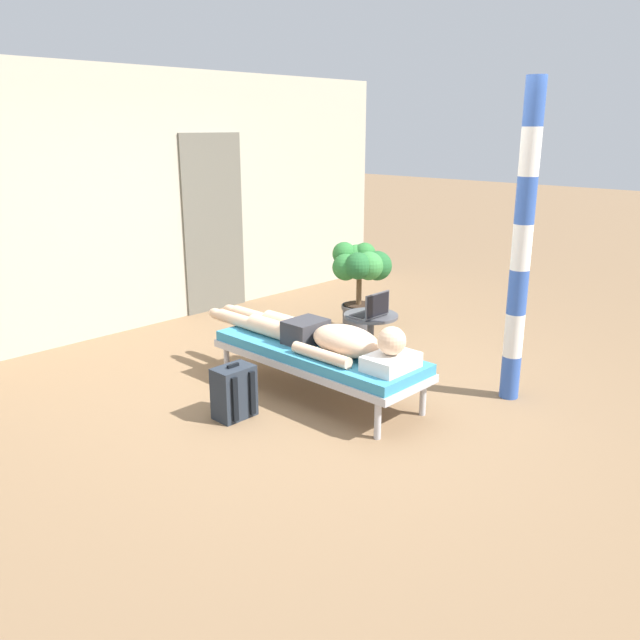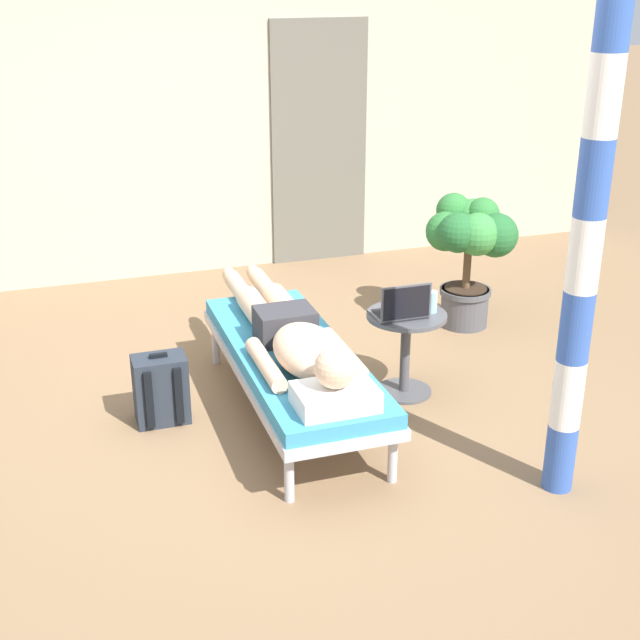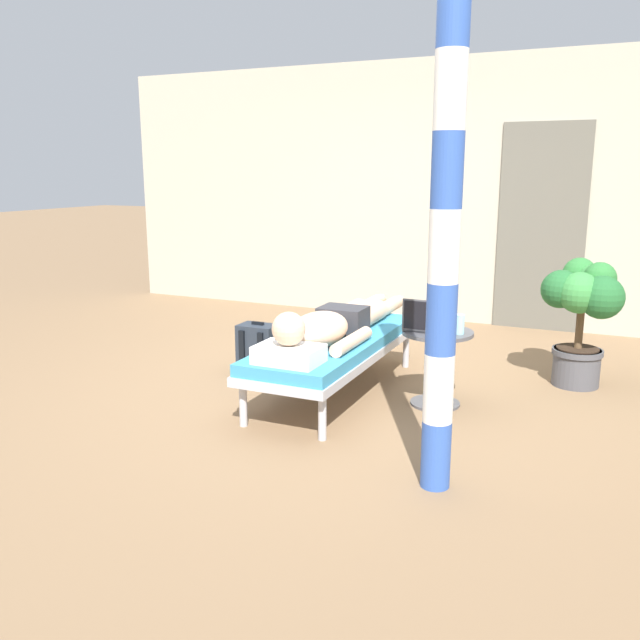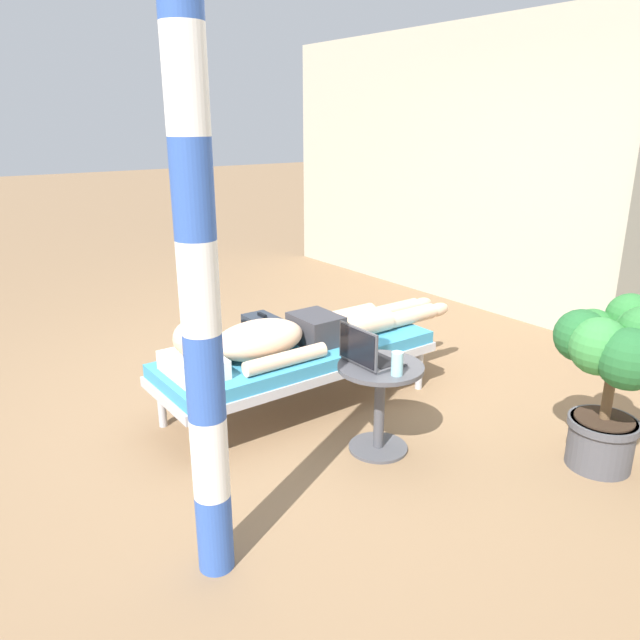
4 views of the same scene
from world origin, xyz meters
name	(u,v)px [view 2 (image 2 of 4)]	position (x,y,z in m)	size (l,w,h in m)	color
ground_plane	(292,417)	(0.00, 0.00, 0.00)	(40.00, 40.00, 0.00)	#846647
house_wall_back	(191,109)	(0.02, 2.84, 1.35)	(7.60, 0.20, 2.70)	#B2AD99
house_door_panel	(319,144)	(1.08, 2.73, 1.02)	(0.84, 0.03, 2.04)	#625F54
lounge_chair	(292,361)	(0.02, 0.03, 0.35)	(0.65, 1.87, 0.42)	#B7B7BC
person_reclining	(295,337)	(0.02, -0.02, 0.52)	(0.53, 2.17, 0.32)	white
side_table	(406,339)	(0.75, 0.09, 0.36)	(0.48, 0.48, 0.52)	#4C4C51
laptop	(401,309)	(0.69, 0.03, 0.58)	(0.31, 0.24, 0.23)	#4C4C51
drink_glass	(432,302)	(0.90, 0.06, 0.59)	(0.06, 0.06, 0.13)	#99D8E5
backpack	(161,390)	(-0.71, 0.21, 0.20)	(0.30, 0.26, 0.42)	#262D38
potted_plant	(470,244)	(1.59, 0.92, 0.62)	(0.59, 0.59, 0.94)	#4C4C51
porch_post	(585,255)	(1.06, -1.11, 1.23)	(0.15, 0.15, 2.46)	#3359B2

